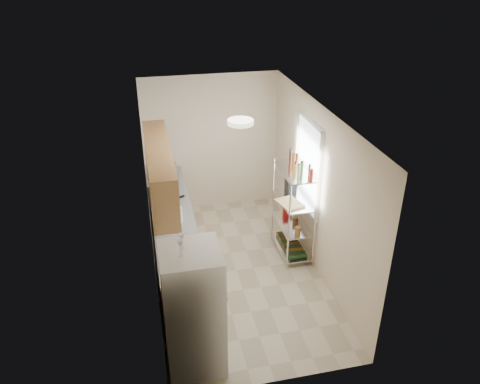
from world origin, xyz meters
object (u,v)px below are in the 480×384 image
object	(u,v)px
cutting_board	(290,203)
espresso_machine	(291,182)
refrigerator	(193,310)
rice_cooker	(174,215)
frying_pan_large	(167,201)

from	to	relation	value
cutting_board	espresso_machine	xyz separation A→B (m)	(0.17, 0.47, 0.12)
espresso_machine	refrigerator	bearing A→B (deg)	-127.49
rice_cooker	espresso_machine	bearing A→B (deg)	11.88
rice_cooker	cutting_board	size ratio (longest dim) A/B	0.64
frying_pan_large	cutting_board	bearing A→B (deg)	-39.20
refrigerator	frying_pan_large	distance (m)	2.52
refrigerator	frying_pan_large	world-z (taller)	refrigerator
refrigerator	espresso_machine	distance (m)	3.03
rice_cooker	frying_pan_large	world-z (taller)	rice_cooker
rice_cooker	frying_pan_large	distance (m)	0.62
rice_cooker	refrigerator	bearing A→B (deg)	-89.00
cutting_board	refrigerator	bearing A→B (deg)	-133.55
refrigerator	frying_pan_large	size ratio (longest dim) A/B	6.03
frying_pan_large	cutting_board	xyz separation A→B (m)	(1.85, -0.67, 0.10)
refrigerator	cutting_board	distance (m)	2.56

